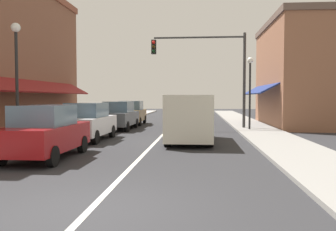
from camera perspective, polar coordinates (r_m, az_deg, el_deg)
The scene contains 13 objects.
ground_plane at distance 24.31m, azimuth 0.31°, elevation -1.88°, with size 80.00×80.00×0.00m, color #28282B.
sidewalk_left at distance 25.35m, azimuth -12.19°, elevation -1.62°, with size 2.60×56.00×0.12m, color #A39E99.
sidewalk_right at distance 24.49m, azimuth 13.25°, elevation -1.79°, with size 2.60×56.00×0.12m, color gray.
lane_center_stripe at distance 24.31m, azimuth 0.31°, elevation -1.88°, with size 0.14×52.00×0.01m, color silver.
storefront_right_block at distance 27.12m, azimuth 19.97°, elevation 6.25°, with size 5.60×10.20×7.39m.
parked_car_nearest_left at distance 12.43m, azimuth -18.95°, elevation -2.53°, with size 1.79×4.11×1.77m.
parked_car_second_left at distance 17.19m, azimuth -12.67°, elevation -0.99°, with size 1.86×4.14×1.77m.
parked_car_third_left at distance 22.68m, azimuth -7.78°, elevation -0.03°, with size 1.87×4.15×1.77m.
parked_car_far_left at distance 26.71m, azimuth -5.82°, elevation 0.42°, with size 1.86×4.14×1.77m.
van_in_lane at distance 16.20m, azimuth 3.49°, elevation -0.21°, with size 2.02×5.19×2.12m.
traffic_signal_mast_arm at distance 23.03m, azimuth 7.04°, elevation 8.27°, with size 5.96×0.50×6.08m.
street_lamp_left_near at distance 15.12m, azimuth -22.96°, elevation 7.45°, with size 0.36×0.36×4.88m.
street_lamp_right_mid at distance 22.03m, azimuth 12.92°, elevation 5.38°, with size 0.36×0.36×4.41m.
Camera 1 is at (1.94, -6.15, 2.01)m, focal length 38.30 mm.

